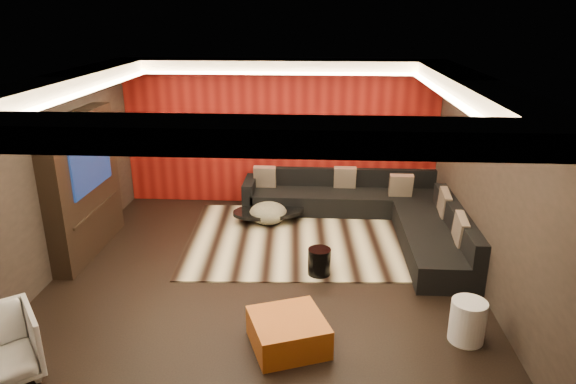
# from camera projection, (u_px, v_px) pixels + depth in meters

# --- Properties ---
(floor) EXTENTS (6.00, 6.00, 0.02)m
(floor) POSITION_uv_depth(u_px,v_px,m) (265.00, 273.00, 7.50)
(floor) COLOR black
(floor) RESTS_ON ground
(ceiling) EXTENTS (6.00, 6.00, 0.02)m
(ceiling) POSITION_uv_depth(u_px,v_px,m) (262.00, 78.00, 6.56)
(ceiling) COLOR silver
(ceiling) RESTS_ON ground
(wall_back) EXTENTS (6.00, 0.02, 2.80)m
(wall_back) POSITION_uv_depth(u_px,v_px,m) (280.00, 133.00, 9.87)
(wall_back) COLOR black
(wall_back) RESTS_ON ground
(wall_left) EXTENTS (0.02, 6.00, 2.80)m
(wall_left) POSITION_uv_depth(u_px,v_px,m) (51.00, 178.00, 7.21)
(wall_left) COLOR black
(wall_left) RESTS_ON ground
(wall_right) EXTENTS (0.02, 6.00, 2.80)m
(wall_right) POSITION_uv_depth(u_px,v_px,m) (487.00, 187.00, 6.85)
(wall_right) COLOR black
(wall_right) RESTS_ON ground
(red_feature_wall) EXTENTS (5.98, 0.05, 2.78)m
(red_feature_wall) POSITION_uv_depth(u_px,v_px,m) (280.00, 133.00, 9.83)
(red_feature_wall) COLOR #6B0C0A
(red_feature_wall) RESTS_ON ground
(soffit_back) EXTENTS (6.00, 0.60, 0.22)m
(soffit_back) POSITION_uv_depth(u_px,v_px,m) (279.00, 66.00, 9.15)
(soffit_back) COLOR silver
(soffit_back) RESTS_ON ground
(soffit_front) EXTENTS (6.00, 0.60, 0.22)m
(soffit_front) POSITION_uv_depth(u_px,v_px,m) (224.00, 135.00, 4.06)
(soffit_front) COLOR silver
(soffit_front) RESTS_ON ground
(soffit_left) EXTENTS (0.60, 4.80, 0.22)m
(soffit_left) POSITION_uv_depth(u_px,v_px,m) (59.00, 85.00, 6.77)
(soffit_left) COLOR silver
(soffit_left) RESTS_ON ground
(soffit_right) EXTENTS (0.60, 4.80, 0.22)m
(soffit_right) POSITION_uv_depth(u_px,v_px,m) (475.00, 89.00, 6.44)
(soffit_right) COLOR silver
(soffit_right) RESTS_ON ground
(cove_back) EXTENTS (4.80, 0.08, 0.04)m
(cove_back) POSITION_uv_depth(u_px,v_px,m) (277.00, 73.00, 8.86)
(cove_back) COLOR #FFD899
(cove_back) RESTS_ON ground
(cove_front) EXTENTS (4.80, 0.08, 0.04)m
(cove_front) POSITION_uv_depth(u_px,v_px,m) (231.00, 136.00, 4.41)
(cove_front) COLOR #FFD899
(cove_front) RESTS_ON ground
(cove_left) EXTENTS (0.08, 4.80, 0.04)m
(cove_left) POSITION_uv_depth(u_px,v_px,m) (85.00, 92.00, 6.78)
(cove_left) COLOR #FFD899
(cove_left) RESTS_ON ground
(cove_right) EXTENTS (0.08, 4.80, 0.04)m
(cove_right) POSITION_uv_depth(u_px,v_px,m) (447.00, 96.00, 6.49)
(cove_right) COLOR #FFD899
(cove_right) RESTS_ON ground
(tv_surround) EXTENTS (0.30, 2.00, 2.20)m
(tv_surround) POSITION_uv_depth(u_px,v_px,m) (83.00, 185.00, 7.87)
(tv_surround) COLOR black
(tv_surround) RESTS_ON ground
(tv_screen) EXTENTS (0.04, 1.30, 0.80)m
(tv_screen) POSITION_uv_depth(u_px,v_px,m) (91.00, 163.00, 7.74)
(tv_screen) COLOR black
(tv_screen) RESTS_ON ground
(tv_shelf) EXTENTS (0.04, 1.60, 0.04)m
(tv_shelf) POSITION_uv_depth(u_px,v_px,m) (97.00, 209.00, 7.99)
(tv_shelf) COLOR black
(tv_shelf) RESTS_ON ground
(rug) EXTENTS (4.15, 3.21, 0.02)m
(rug) POSITION_uv_depth(u_px,v_px,m) (308.00, 238.00, 8.63)
(rug) COLOR beige
(rug) RESTS_ON floor
(coffee_table) EXTENTS (1.59, 1.59, 0.22)m
(coffee_table) POSITION_uv_depth(u_px,v_px,m) (269.00, 215.00, 9.27)
(coffee_table) COLOR black
(coffee_table) RESTS_ON rug
(drum_stool) EXTENTS (0.39, 0.39, 0.39)m
(drum_stool) POSITION_uv_depth(u_px,v_px,m) (319.00, 262.00, 7.37)
(drum_stool) COLOR black
(drum_stool) RESTS_ON rug
(striped_pouf) EXTENTS (0.87, 0.87, 0.37)m
(striped_pouf) POSITION_uv_depth(u_px,v_px,m) (268.00, 213.00, 9.17)
(striped_pouf) COLOR beige
(striped_pouf) RESTS_ON rug
(white_side_table) EXTENTS (0.44, 0.44, 0.51)m
(white_side_table) POSITION_uv_depth(u_px,v_px,m) (468.00, 321.00, 5.89)
(white_side_table) COLOR white
(white_side_table) RESTS_ON floor
(orange_ottoman) EXTENTS (1.03, 1.03, 0.36)m
(orange_ottoman) POSITION_uv_depth(u_px,v_px,m) (288.00, 332.00, 5.81)
(orange_ottoman) COLOR #A84B15
(orange_ottoman) RESTS_ON floor
(sectional_sofa) EXTENTS (3.65, 3.50, 0.75)m
(sectional_sofa) POSITION_uv_depth(u_px,v_px,m) (373.00, 212.00, 9.06)
(sectional_sofa) COLOR black
(sectional_sofa) RESTS_ON floor
(throw_pillows) EXTENTS (3.38, 2.75, 0.50)m
(throw_pillows) POSITION_uv_depth(u_px,v_px,m) (377.00, 192.00, 8.97)
(throw_pillows) COLOR #CBB094
(throw_pillows) RESTS_ON sectional_sofa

